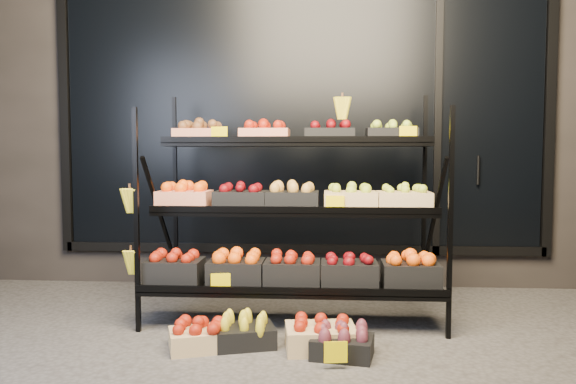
# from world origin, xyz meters

# --- Properties ---
(ground) EXTENTS (24.00, 24.00, 0.00)m
(ground) POSITION_xyz_m (0.00, 0.00, 0.00)
(ground) COLOR #514F4C
(ground) RESTS_ON ground
(building) EXTENTS (6.00, 2.08, 3.50)m
(building) POSITION_xyz_m (0.00, 2.59, 1.75)
(building) COLOR #2D2826
(building) RESTS_ON ground
(display_rack) EXTENTS (2.18, 1.02, 1.74)m
(display_rack) POSITION_xyz_m (-0.01, 0.60, 0.79)
(display_rack) COLOR black
(display_rack) RESTS_ON ground
(tag_floor_b) EXTENTS (0.13, 0.01, 0.12)m
(tag_floor_b) POSITION_xyz_m (0.29, -0.40, 0.06)
(tag_floor_b) COLOR #EDCF00
(tag_floor_b) RESTS_ON ground
(floor_crate_left) EXTENTS (0.42, 0.37, 0.19)m
(floor_crate_left) POSITION_xyz_m (-0.54, -0.13, 0.09)
(floor_crate_left) COLOR #D4B47A
(floor_crate_left) RESTS_ON ground
(floor_crate_midleft) EXTENTS (0.43, 0.36, 0.19)m
(floor_crate_midleft) POSITION_xyz_m (-0.27, -0.05, 0.09)
(floor_crate_midleft) COLOR black
(floor_crate_midleft) RESTS_ON ground
(floor_crate_midright) EXTENTS (0.46, 0.36, 0.21)m
(floor_crate_midright) POSITION_xyz_m (0.20, -0.09, 0.10)
(floor_crate_midright) COLOR #D4B47A
(floor_crate_midright) RESTS_ON ground
(floor_crate_right) EXTENTS (0.39, 0.32, 0.19)m
(floor_crate_right) POSITION_xyz_m (0.33, -0.20, 0.09)
(floor_crate_right) COLOR black
(floor_crate_right) RESTS_ON ground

